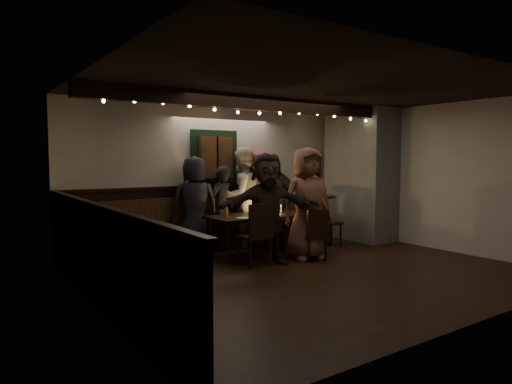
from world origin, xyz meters
TOP-DOWN VIEW (x-y plane):
  - room at (1.07, 1.42)m, footprint 6.02×5.01m
  - dining_table at (0.15, 1.40)m, footprint 1.90×0.81m
  - chair_near_left at (-0.44, 0.68)m, footprint 0.44×0.44m
  - chair_near_right at (0.53, 0.47)m, footprint 0.45×0.45m
  - chair_end at (1.48, 1.31)m, footprint 0.51×0.51m
  - high_top at (1.51, 1.46)m, footprint 0.58×0.58m
  - person_a at (-0.79, 2.09)m, footprint 0.93×0.74m
  - person_b at (-0.26, 2.10)m, footprint 0.64×0.54m
  - person_c at (0.21, 2.14)m, footprint 0.93×0.74m
  - person_d at (0.56, 2.05)m, footprint 1.16×0.71m
  - person_e at (0.89, 2.06)m, footprint 1.09×0.78m
  - person_f at (-0.23, 0.74)m, footprint 1.68×0.99m
  - person_g at (0.51, 0.66)m, footprint 0.98×0.74m

SIDE VIEW (x-z plane):
  - chair_near_right at x=0.53m, z-range 0.05..0.88m
  - chair_end at x=1.48m, z-range 0.06..0.99m
  - chair_near_left at x=-0.44m, z-range 0.06..1.03m
  - high_top at x=1.51m, z-range 0.12..1.05m
  - dining_table at x=0.15m, z-range 0.21..1.03m
  - person_b at x=-0.26m, z-range 0.00..1.50m
  - person_a at x=-0.79m, z-range 0.00..1.67m
  - person_e at x=0.89m, z-range 0.00..1.71m
  - person_f at x=-0.23m, z-range 0.00..1.73m
  - person_d at x=0.56m, z-range 0.00..1.75m
  - person_g at x=0.51m, z-range 0.00..1.81m
  - person_c at x=0.21m, z-range 0.00..1.84m
  - room at x=1.07m, z-range -0.24..2.38m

